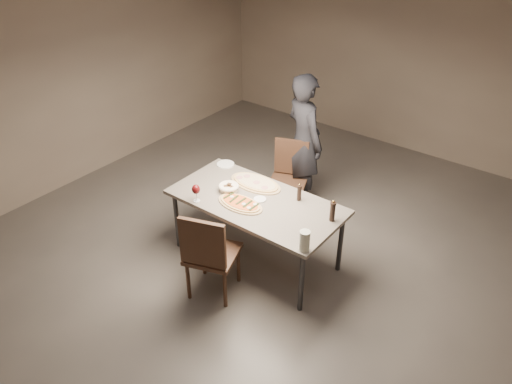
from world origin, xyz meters
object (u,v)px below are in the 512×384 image
Objects in this scene: dining_table at (256,205)px; diner at (304,142)px; ham_pizza at (256,183)px; bread_basket at (229,187)px; chair_near at (209,252)px; pepper_mill_left at (299,192)px; chair_far at (289,174)px; carafe at (305,241)px; zucchini_pizza at (240,203)px.

dining_table is 1.05× the size of diner.
ham_pizza is 0.32m from bread_basket.
chair_near reaches higher than dining_table.
bread_basket is (-0.14, -0.29, 0.03)m from ham_pizza.
pepper_mill_left reaches higher than dining_table.
chair_near is (0.34, -0.71, -0.24)m from bread_basket.
diner reaches higher than dining_table.
bread_basket is 0.22× the size of chair_near.
bread_basket is at bearing 63.74° from chair_far.
diner reaches higher than bread_basket.
pepper_mill_left is at bearing 126.47° from carafe.
chair_near is at bearing -69.66° from zucchini_pizza.
pepper_mill_left is (0.35, 0.27, 0.15)m from dining_table.
bread_basket is 0.13× the size of diner.
diner reaches higher than zucchini_pizza.
zucchini_pizza is 0.52× the size of chair_near.
zucchini_pizza is 0.43m from ham_pizza.
zucchini_pizza is 2.41× the size of bread_basket.
pepper_mill_left is (0.55, 0.02, 0.08)m from ham_pizza.
bread_basket is 1.07m from chair_far.
carafe is 1.78m from chair_far.
zucchini_pizza reaches higher than dining_table.
chair_far is (-1.09, 1.38, -0.34)m from carafe.
chair_far is at bearing 115.51° from ham_pizza.
bread_basket is at bearing -174.08° from dining_table.
diner is at bearing 100.34° from dining_table.
pepper_mill_left is (0.68, 0.31, 0.05)m from bread_basket.
chair_near reaches higher than carafe.
pepper_mill_left is 0.20× the size of chair_near.
diner is (-0.23, 2.00, 0.30)m from chair_near.
ham_pizza is at bearing 82.04° from chair_near.
zucchini_pizza is at bearing 78.36° from chair_near.
zucchini_pizza is at bearing 166.52° from carafe.
chair_near is at bearing -155.94° from carafe.
chair_far is (-0.18, 1.16, -0.25)m from zucchini_pizza.
ham_pizza is 2.86× the size of bread_basket.
ham_pizza reaches higher than dining_table.
pepper_mill_left is at bearing 23.23° from ham_pizza.
zucchini_pizza reaches higher than ham_pizza.
chair_far is (-0.60, 0.72, -0.33)m from pepper_mill_left.
zucchini_pizza is 2.67× the size of pepper_mill_left.
diner is (-0.15, 1.42, 0.09)m from zucchini_pizza.
chair_near is 1.08× the size of chair_far.
carafe is 1.95m from diner.
chair_near is (-0.82, -0.37, -0.29)m from carafe.
bread_basket is 0.75m from pepper_mill_left.
dining_table is 0.93m from carafe.
carafe reaches higher than chair_far.
bread_basket is 0.24× the size of chair_far.
zucchini_pizza is at bearing 77.05° from chair_far.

